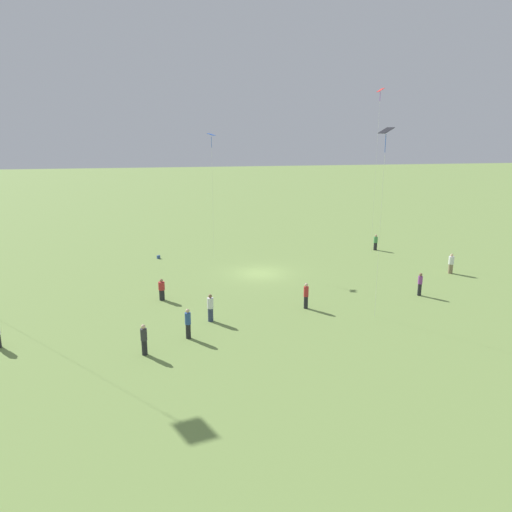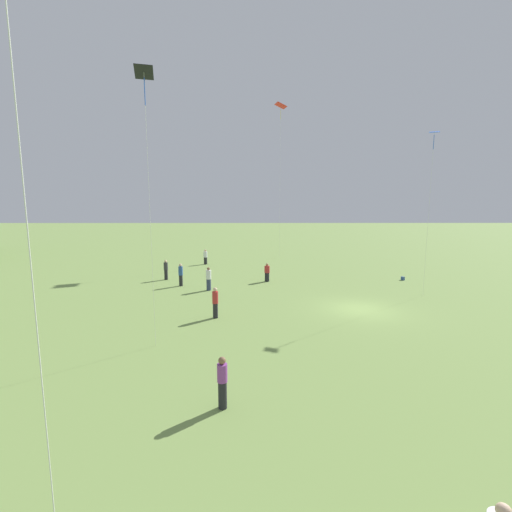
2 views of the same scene
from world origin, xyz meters
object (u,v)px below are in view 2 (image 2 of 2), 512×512
(person_8, at_px, (181,275))
(picnic_bag_0, at_px, (403,278))
(person_5, at_px, (205,257))
(person_9, at_px, (267,273))
(kite_0, at_px, (434,144))
(person_1, at_px, (209,279))
(person_2, at_px, (222,382))
(person_4, at_px, (166,270))
(kite_4, at_px, (281,111))
(person_3, at_px, (215,303))
(kite_1, at_px, (145,89))

(person_8, xyz_separation_m, picnic_bag_0, (2.14, -19.26, -0.78))
(person_5, bearing_deg, person_9, -114.37)
(person_8, height_order, kite_0, kite_0)
(person_1, relative_size, person_2, 1.05)
(person_4, relative_size, kite_4, 0.09)
(person_1, height_order, person_3, person_1)
(kite_4, bearing_deg, person_5, 148.79)
(kite_1, bearing_deg, person_2, 157.30)
(person_3, relative_size, kite_0, 0.16)
(person_2, distance_m, kite_4, 37.39)
(person_9, bearing_deg, person_8, 136.71)
(person_5, height_order, kite_0, kite_0)
(kite_1, bearing_deg, person_3, -88.14)
(person_5, height_order, picnic_bag_0, person_5)
(person_1, height_order, kite_1, kite_1)
(person_2, xyz_separation_m, person_8, (17.33, 5.00, 0.05))
(person_9, height_order, kite_0, kite_0)
(person_2, xyz_separation_m, person_5, (28.11, 4.48, -0.06))
(person_8, bearing_deg, person_1, 88.81)
(person_1, distance_m, person_4, 5.89)
(person_1, height_order, kite_0, kite_0)
(person_5, relative_size, kite_1, 0.14)
(person_5, distance_m, kite_1, 25.39)
(person_2, height_order, person_3, person_3)
(person_3, distance_m, picnic_bag_0, 18.67)
(person_1, relative_size, kite_0, 0.16)
(person_1, bearing_deg, kite_4, 153.81)
(person_3, relative_size, person_8, 0.98)
(person_4, distance_m, person_9, 9.04)
(kite_0, bearing_deg, person_9, -134.93)
(person_8, relative_size, kite_4, 0.10)
(person_8, bearing_deg, kite_0, 110.73)
(person_9, relative_size, picnic_bag_0, 4.72)
(person_1, relative_size, person_3, 1.00)
(person_4, bearing_deg, kite_1, 6.72)
(person_3, distance_m, kite_1, 11.44)
(person_5, bearing_deg, kite_4, -31.22)
(kite_4, bearing_deg, person_8, 179.04)
(person_4, distance_m, picnic_bag_0, 21.12)
(person_8, distance_m, kite_0, 21.16)
(person_9, height_order, kite_1, kite_1)
(person_4, bearing_deg, kite_4, 134.19)
(person_2, relative_size, kite_0, 0.15)
(person_3, bearing_deg, kite_4, 167.74)
(kite_1, bearing_deg, person_5, -56.02)
(person_2, relative_size, person_9, 1.08)
(person_1, bearing_deg, person_9, 119.49)
(person_2, xyz_separation_m, person_9, (18.97, -2.16, -0.10))
(person_2, xyz_separation_m, kite_1, (5.02, 3.58, 10.46))
(person_9, bearing_deg, person_5, 69.78)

